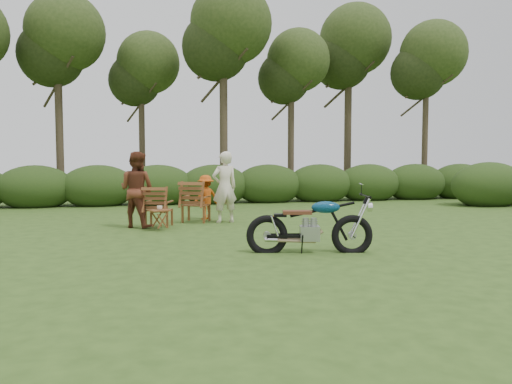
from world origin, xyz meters
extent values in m
plane|color=#2B4717|center=(0.00, 0.00, 0.00)|extent=(80.00, 80.00, 0.00)
cylinder|color=#34291C|center=(-5.50, 11.10, 3.60)|extent=(0.28, 0.28, 7.20)
sphere|color=#273A15|center=(-5.50, 11.10, 5.84)|extent=(2.88, 2.88, 2.88)
cylinder|color=#34291C|center=(-2.50, 12.20, 3.15)|extent=(0.24, 0.24, 6.30)
sphere|color=#273A15|center=(-2.50, 12.20, 5.11)|extent=(2.52, 2.52, 2.52)
cylinder|color=#34291C|center=(0.50, 10.00, 3.83)|extent=(0.30, 0.30, 7.65)
sphere|color=#273A15|center=(0.50, 10.00, 6.21)|extent=(3.06, 3.06, 3.06)
cylinder|color=#34291C|center=(3.50, 11.10, 3.24)|extent=(0.26, 0.26, 6.48)
sphere|color=#273A15|center=(3.50, 11.10, 5.26)|extent=(2.59, 2.59, 2.59)
cylinder|color=#34291C|center=(6.50, 12.20, 3.96)|extent=(0.32, 0.32, 7.92)
sphere|color=#273A15|center=(6.50, 12.20, 6.42)|extent=(3.17, 3.17, 3.17)
cylinder|color=#34291C|center=(9.00, 10.00, 3.42)|extent=(0.24, 0.24, 6.84)
sphere|color=#273A15|center=(9.00, 10.00, 5.55)|extent=(2.74, 2.74, 2.74)
ellipsoid|color=#243C16|center=(-6.00, 9.00, 0.63)|extent=(2.52, 1.68, 1.51)
ellipsoid|color=#243C16|center=(-4.00, 9.00, 0.63)|extent=(2.52, 1.68, 1.51)
ellipsoid|color=#243C16|center=(-2.00, 9.00, 0.63)|extent=(2.52, 1.68, 1.51)
ellipsoid|color=#243C16|center=(0.00, 9.00, 0.63)|extent=(2.52, 1.68, 1.51)
ellipsoid|color=#243C16|center=(2.00, 9.00, 0.63)|extent=(2.52, 1.68, 1.51)
ellipsoid|color=#243C16|center=(4.00, 9.00, 0.63)|extent=(2.52, 1.68, 1.51)
ellipsoid|color=#243C16|center=(6.00, 9.00, 0.63)|extent=(2.52, 1.68, 1.51)
ellipsoid|color=#243C16|center=(8.00, 9.00, 0.63)|extent=(2.52, 1.68, 1.51)
ellipsoid|color=#243C16|center=(10.00, 9.00, 0.63)|extent=(2.52, 1.68, 1.51)
ellipsoid|color=#243C16|center=(9.00, 6.00, 0.68)|extent=(2.70, 1.80, 1.62)
imported|color=beige|center=(-2.20, 2.60, 0.51)|extent=(0.16, 0.16, 0.10)
imported|color=beige|center=(-0.55, 3.61, 0.00)|extent=(0.73, 0.55, 1.79)
imported|color=#5E2C1B|center=(-2.70, 3.25, 0.00)|extent=(1.09, 1.04, 1.78)
imported|color=#BA4A11|center=(-0.93, 4.39, 0.00)|extent=(0.87, 0.72, 1.17)
camera|label=1|loc=(-2.64, -8.72, 1.65)|focal=35.00mm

